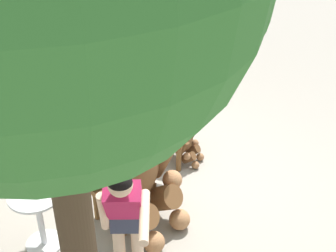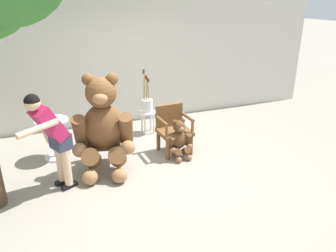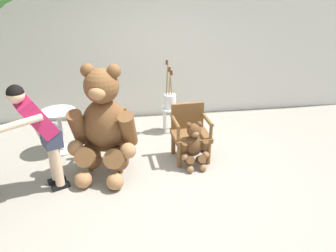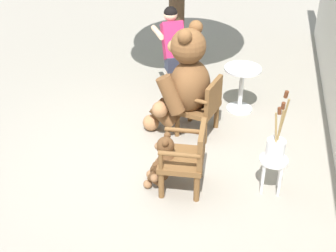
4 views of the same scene
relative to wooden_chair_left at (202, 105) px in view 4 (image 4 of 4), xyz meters
name	(u,v)px [view 4 (image 4 of 4)]	position (x,y,z in m)	size (l,w,h in m)	color
ground_plane	(159,153)	(0.62, -0.48, -0.46)	(60.00, 60.00, 0.00)	gray
wooden_chair_left	(202,105)	(0.00, 0.00, 0.00)	(0.67, 0.64, 0.86)	brown
wooden_chair_right	(187,156)	(1.26, 0.00, 0.00)	(0.59, 0.55, 0.86)	brown
teddy_bear_large	(184,81)	(-0.04, -0.26, 0.33)	(1.01, 1.02, 1.62)	brown
teddy_bear_small	(164,161)	(1.27, -0.28, -0.11)	(0.43, 0.42, 0.72)	brown
person_visitor	(174,50)	(-0.82, -0.57, 0.44)	(0.70, 0.70, 1.52)	black
white_stool	(273,166)	(1.10, 1.01, -0.11)	(0.34, 0.34, 0.46)	white
brush_bucket	(276,147)	(1.10, 1.02, 0.17)	(0.22, 0.22, 0.88)	white
round_side_table	(242,84)	(-0.78, 0.50, -0.01)	(0.56, 0.56, 0.72)	silver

